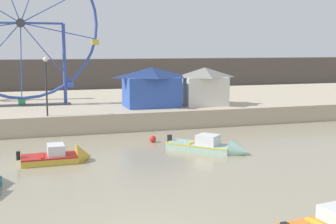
# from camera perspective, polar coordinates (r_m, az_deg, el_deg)

# --- Properties ---
(quay_promenade) EXTENTS (110.00, 19.37, 1.36)m
(quay_promenade) POSITION_cam_1_polar(r_m,az_deg,el_deg) (41.18, -12.68, 0.53)
(quay_promenade) COLOR #B7A88E
(quay_promenade) RESTS_ON ground_plane
(distant_town_skyline) EXTENTS (140.00, 3.00, 4.40)m
(distant_town_skyline) POSITION_cam_1_polar(r_m,az_deg,el_deg) (66.00, -14.43, 4.62)
(distant_town_skyline) COLOR #564C47
(distant_town_skyline) RESTS_ON ground_plane
(motorboat_seafoam) EXTENTS (4.44, 4.57, 1.42)m
(motorboat_seafoam) POSITION_cam_1_polar(r_m,az_deg,el_deg) (26.33, 6.02, -4.48)
(motorboat_seafoam) COLOR #93BCAD
(motorboat_seafoam) RESTS_ON ground_plane
(motorboat_mustard_yellow) EXTENTS (3.87, 1.58, 1.49)m
(motorboat_mustard_yellow) POSITION_cam_1_polar(r_m,az_deg,el_deg) (24.57, -13.25, -5.57)
(motorboat_mustard_yellow) COLOR gold
(motorboat_mustard_yellow) RESTS_ON ground_plane
(ferris_wheel_blue_frame) EXTENTS (12.42, 1.20, 12.77)m
(ferris_wheel_blue_frame) POSITION_cam_1_polar(r_m,az_deg,el_deg) (38.09, -18.28, 10.42)
(ferris_wheel_blue_frame) COLOR #334CA8
(ferris_wheel_blue_frame) RESTS_ON quay_promenade
(carnival_booth_white_ticket) EXTENTS (3.94, 3.25, 3.09)m
(carnival_booth_white_ticket) POSITION_cam_1_polar(r_m,az_deg,el_deg) (36.73, 4.70, 3.38)
(carnival_booth_white_ticket) COLOR silver
(carnival_booth_white_ticket) RESTS_ON quay_promenade
(carnival_booth_blue_tent) EXTENTS (4.66, 3.11, 3.14)m
(carnival_booth_blue_tent) POSITION_cam_1_polar(r_m,az_deg,el_deg) (35.52, -2.12, 3.29)
(carnival_booth_blue_tent) COLOR #3356B7
(carnival_booth_blue_tent) RESTS_ON quay_promenade
(promenade_lamp_near) EXTENTS (0.32, 0.32, 4.05)m
(promenade_lamp_near) POSITION_cam_1_polar(r_m,az_deg,el_deg) (31.70, -15.29, 4.23)
(promenade_lamp_near) COLOR #2D2D33
(promenade_lamp_near) RESTS_ON quay_promenade
(mooring_buoy_orange) EXTENTS (0.44, 0.44, 0.44)m
(mooring_buoy_orange) POSITION_cam_1_polar(r_m,az_deg,el_deg) (28.81, -1.96, -3.45)
(mooring_buoy_orange) COLOR red
(mooring_buoy_orange) RESTS_ON ground_plane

